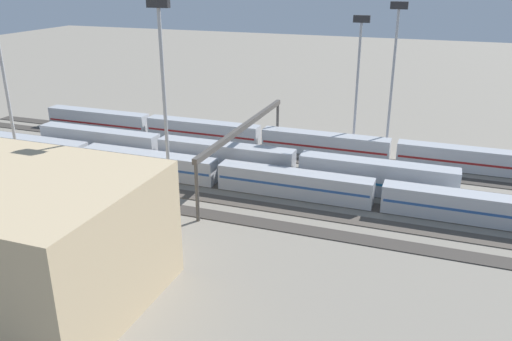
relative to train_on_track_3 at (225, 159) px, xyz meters
name	(u,v)px	position (x,y,z in m)	size (l,w,h in m)	color
ground_plane	(278,181)	(-9.01, 0.00, -2.58)	(400.00, 400.00, 0.00)	gray
track_bed_0	(303,152)	(-9.01, -15.00, -2.52)	(140.00, 2.80, 0.12)	#3D3833
track_bed_1	(295,160)	(-9.01, -10.00, -2.52)	(140.00, 2.80, 0.12)	#3D3833
track_bed_2	(287,170)	(-9.01, -5.00, -2.52)	(140.00, 2.80, 0.12)	#4C443D
track_bed_3	(278,180)	(-9.01, 0.00, -2.52)	(140.00, 2.80, 0.12)	#4C443D
track_bed_4	(268,192)	(-9.01, 5.00, -2.52)	(140.00, 2.80, 0.12)	#4C443D
track_bed_5	(256,205)	(-9.01, 10.00, -2.52)	(140.00, 2.80, 0.12)	#4C443D
track_bed_6	(244,220)	(-9.01, 15.00, -2.52)	(140.00, 2.80, 0.12)	#3D3833
train_on_track_3	(225,159)	(0.00, 0.00, 0.00)	(71.40, 3.06, 5.00)	#B7BABF
train_on_track_0	(325,144)	(-12.99, -15.00, -0.59)	(119.80, 3.06, 3.80)	#B7BABF
train_on_track_4	(294,184)	(-13.04, 5.00, -0.56)	(119.80, 3.06, 3.80)	#B7BABF
light_mast_0	(358,66)	(-17.53, -18.28, 13.08)	(2.80, 0.70, 24.17)	#9EA0A5
light_mast_1	(163,86)	(0.26, 17.73, 15.32)	(2.80, 0.70, 28.26)	#9EA0A5
light_mast_2	(394,61)	(-23.52, -17.54, 14.36)	(2.80, 0.70, 26.50)	#9EA0A5
light_mast_3	(0,55)	(24.88, 18.00, 17.82)	(2.80, 0.70, 32.89)	#9EA0A5
signal_gantry	(244,131)	(-3.36, 0.00, 5.07)	(0.70, 35.00, 8.80)	#4C4742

